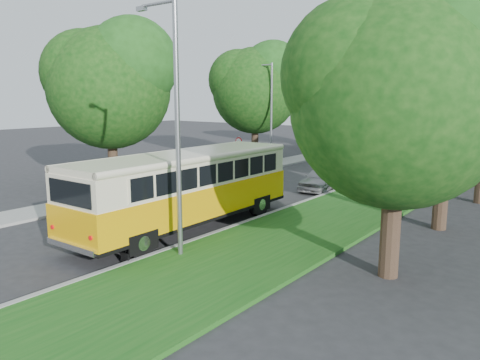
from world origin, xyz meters
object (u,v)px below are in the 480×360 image
Objects in this scene: lamppost_far at (270,110)px; car_silver at (321,179)px; vintage_bus at (187,191)px; car_blue at (382,157)px; car_white at (370,162)px; lamppost_near at (175,121)px; car_grey at (401,153)px.

lamppost_far is 10.03m from car_silver.
vintage_bus is 20.36m from car_blue.
lamppost_far is at bearing 135.65° from car_silver.
car_white is at bearing 10.82° from lamppost_far.
car_grey is at bearing 94.18° from lamppost_near.
lamppost_near is 0.78× the size of vintage_bus.
vintage_bus is at bearing -105.35° from car_grey.
car_white is 0.90× the size of car_grey.
lamppost_near reaches higher than car_white.
car_blue is (6.91, 4.35, -3.36)m from lamppost_far.
vintage_bus is at bearing -93.15° from car_white.
car_blue is (-0.29, 2.97, -0.01)m from car_white.
car_blue is at bearing 86.69° from car_silver.
car_white reaches higher than car_blue.
vintage_bus is at bearing -98.31° from car_silver.
lamppost_far is 8.83m from car_blue.
lamppost_far is 0.73× the size of vintage_bus.
lamppost_near reaches higher than vintage_bus.
car_blue is 1.01× the size of car_grey.
car_silver is at bearing -90.97° from car_white.
lamppost_far is at bearing 112.22° from vintage_bus.
car_silver is 7.24m from car_white.
lamppost_far reaches higher than car_silver.
car_grey is (-0.40, 14.16, 0.08)m from car_silver.
car_white is 2.99m from car_blue.
lamppost_far is 17.62m from vintage_bus.
lamppost_near reaches higher than lamppost_far.
car_blue is at bearing 94.99° from lamppost_near.
car_silver is 0.80× the size of car_white.
lamppost_near is at bearing -101.07° from car_grey.
lamppost_far is at bearing -147.68° from car_blue.
car_silver is 0.71× the size of car_blue.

